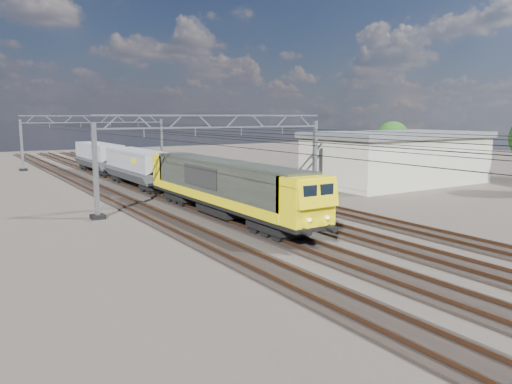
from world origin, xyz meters
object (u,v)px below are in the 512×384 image
catenary_gantry_far (97,139)px  hopper_wagon_mid (99,156)px  catenary_gantry_mid (219,156)px  tree_far (395,140)px  locomotive (224,185)px  industrial_shed (396,157)px  hopper_wagon_lead (138,165)px

catenary_gantry_far → hopper_wagon_mid: 8.91m
catenary_gantry_mid → tree_far: 31.86m
locomotive → catenary_gantry_far: bearing=87.2°
catenary_gantry_mid → catenary_gantry_far: bearing=90.0°
catenary_gantry_far → industrial_shed: bearing=-57.1°
catenary_gantry_far → tree_far: catenary_gantry_far is taller
locomotive → hopper_wagon_mid: locomotive is taller
catenary_gantry_far → catenary_gantry_mid: bearing=-90.0°
locomotive → hopper_wagon_mid: bearing=90.0°
catenary_gantry_far → hopper_wagon_mid: size_ratio=1.53×
hopper_wagon_mid → industrial_shed: 35.01m
catenary_gantry_far → hopper_wagon_mid: bearing=-103.2°
hopper_wagon_lead → industrial_shed: industrial_shed is taller
locomotive → industrial_shed: bearing=15.0°
hopper_wagon_mid → tree_far: (32.32, -17.70, 1.82)m
hopper_wagon_lead → tree_far: tree_far is taller
industrial_shed → tree_far: 11.47m
hopper_wagon_mid → locomotive: bearing=-90.0°
hopper_wagon_lead → hopper_wagon_mid: 14.20m
catenary_gantry_mid → hopper_wagon_lead: catenary_gantry_mid is taller
industrial_shed → locomotive: bearing=-165.0°
catenary_gantry_far → hopper_wagon_mid: catenary_gantry_far is taller
locomotive → hopper_wagon_lead: size_ratio=1.62×
hopper_wagon_lead → hopper_wagon_mid: same height
hopper_wagon_mid → industrial_shed: bearing=-46.7°
catenary_gantry_mid → tree_far: bearing=17.9°
locomotive → industrial_shed: 24.84m
hopper_wagon_lead → industrial_shed: (24.00, -11.28, 0.49)m
catenary_gantry_far → locomotive: bearing=-92.8°
locomotive → tree_far: (32.32, 14.20, 1.73)m
catenary_gantry_mid → industrial_shed: 22.12m
hopper_wagon_lead → tree_far: (32.32, -3.50, 1.82)m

